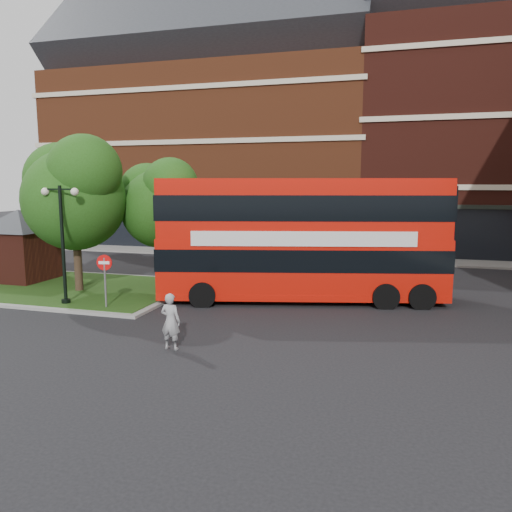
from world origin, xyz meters
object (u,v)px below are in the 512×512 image
(car_silver, at_px, (287,246))
(woman, at_px, (171,321))
(car_white, at_px, (370,251))
(bus, at_px, (301,231))

(car_silver, bearing_deg, woman, -174.20)
(woman, relative_size, car_silver, 0.39)
(woman, distance_m, car_white, 20.09)
(bus, xyz_separation_m, car_white, (2.25, 12.00, -2.34))
(bus, bearing_deg, car_silver, 91.34)
(bus, distance_m, car_white, 12.43)
(woman, bearing_deg, bus, -105.43)
(bus, bearing_deg, woman, -123.13)
(bus, xyz_separation_m, car_silver, (-3.31, 12.00, -2.26))
(car_silver, bearing_deg, bus, -160.90)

